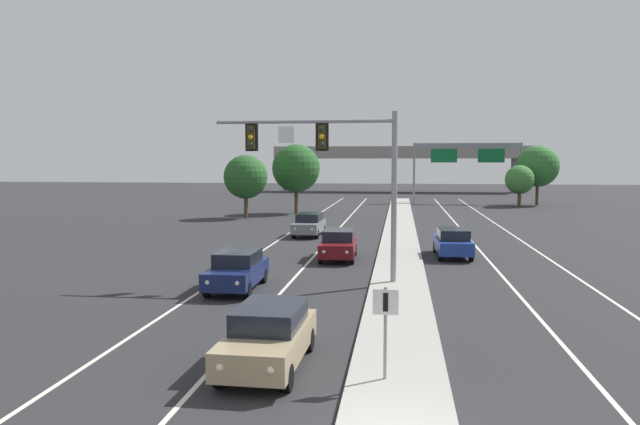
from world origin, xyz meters
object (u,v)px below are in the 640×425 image
at_px(car_oncoming_grey, 309,224).
at_px(tree_far_right_b, 520,180).
at_px(overhead_signal_mast, 335,159).
at_px(car_receding_blue, 453,242).
at_px(car_oncoming_darkred, 339,244).
at_px(tree_far_left_b, 246,177).
at_px(car_oncoming_navy, 237,270).
at_px(tree_far_left_c, 296,168).
at_px(median_sign_post, 385,319).
at_px(tree_far_right_c, 538,166).
at_px(highway_sign_gantry, 467,153).
at_px(car_oncoming_tan, 269,336).

distance_m(car_oncoming_grey, tree_far_right_b, 35.93).
distance_m(overhead_signal_mast, car_oncoming_grey, 17.30).
distance_m(overhead_signal_mast, car_receding_blue, 10.84).
bearing_deg(car_oncoming_darkred, tree_far_left_b, 116.01).
distance_m(car_oncoming_navy, tree_far_left_b, 31.44).
relative_size(car_oncoming_darkred, car_receding_blue, 1.00).
bearing_deg(overhead_signal_mast, tree_far_left_c, 102.50).
bearing_deg(car_oncoming_navy, car_receding_blue, 45.91).
bearing_deg(car_oncoming_navy, car_oncoming_grey, 89.11).
height_order(car_oncoming_grey, tree_far_right_b, tree_far_right_b).
height_order(overhead_signal_mast, median_sign_post, overhead_signal_mast).
height_order(car_oncoming_darkred, tree_far_left_c, tree_far_left_c).
xyz_separation_m(car_oncoming_grey, car_receding_blue, (9.23, -8.24, 0.00)).
relative_size(car_oncoming_navy, car_oncoming_darkred, 1.00).
distance_m(tree_far_right_b, tree_far_left_c, 26.74).
relative_size(median_sign_post, tree_far_right_b, 0.46).
bearing_deg(tree_far_right_c, overhead_signal_mast, -111.04).
height_order(car_oncoming_darkred, car_oncoming_grey, same).
height_order(car_oncoming_grey, tree_far_right_c, tree_far_right_c).
distance_m(highway_sign_gantry, tree_far_left_b, 32.09).
bearing_deg(car_oncoming_darkred, tree_far_left_c, 104.33).
relative_size(median_sign_post, car_receding_blue, 0.49).
height_order(tree_far_right_b, tree_far_right_c, tree_far_right_c).
bearing_deg(car_oncoming_navy, tree_far_left_b, 103.79).
xyz_separation_m(highway_sign_gantry, tree_far_left_b, (-22.27, -22.97, -2.37)).
bearing_deg(median_sign_post, tree_far_left_c, 102.32).
distance_m(overhead_signal_mast, highway_sign_gantry, 52.78).
bearing_deg(overhead_signal_mast, car_oncoming_tan, -92.89).
relative_size(car_receding_blue, tree_far_right_b, 0.95).
height_order(highway_sign_gantry, tree_far_right_c, highway_sign_gantry).
bearing_deg(car_oncoming_darkred, overhead_signal_mast, -85.58).
bearing_deg(overhead_signal_mast, car_oncoming_darkred, 94.42).
distance_m(median_sign_post, car_oncoming_grey, 28.70).
bearing_deg(overhead_signal_mast, median_sign_post, -78.22).
xyz_separation_m(overhead_signal_mast, tree_far_right_b, (16.27, 46.17, -2.25)).
relative_size(median_sign_post, car_oncoming_grey, 0.49).
bearing_deg(car_oncoming_darkred, median_sign_post, -80.80).
xyz_separation_m(car_oncoming_navy, tree_far_left_b, (-7.46, 30.40, 2.98)).
height_order(tree_far_left_b, tree_far_right_c, tree_far_right_c).
bearing_deg(tree_far_left_b, tree_far_left_c, 55.73).
relative_size(car_oncoming_navy, tree_far_left_b, 0.77).
distance_m(highway_sign_gantry, tree_far_left_c, 25.51).
height_order(car_receding_blue, tree_far_left_b, tree_far_left_b).
bearing_deg(car_oncoming_darkred, car_receding_blue, 14.63).
distance_m(median_sign_post, car_oncoming_darkred, 18.46).
relative_size(median_sign_post, car_oncoming_navy, 0.49).
bearing_deg(highway_sign_gantry, overhead_signal_mast, -101.97).
height_order(car_oncoming_tan, car_receding_blue, same).
bearing_deg(car_oncoming_grey, highway_sign_gantry, 67.63).
xyz_separation_m(car_oncoming_darkred, tree_far_right_b, (16.77, 39.71, 2.29)).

